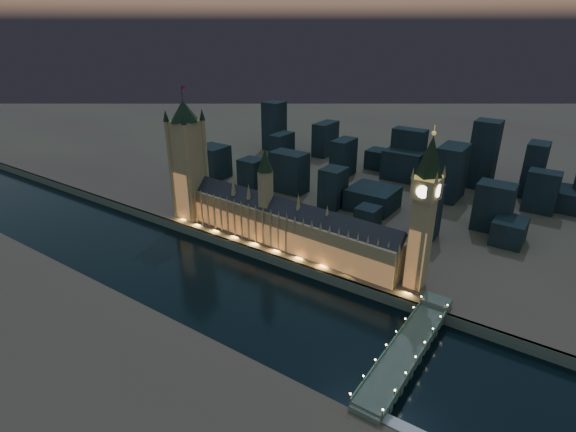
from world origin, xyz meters
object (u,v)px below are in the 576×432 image
Objects in this scene: victoria_tower at (188,155)px; elizabeth_tower at (425,202)px; palace_of_westminster at (285,224)px; westminster_bridge at (408,350)px.

victoria_tower is 1.06× the size of elizabeth_tower.
palace_of_westminster reaches higher than westminster_bridge.
elizabeth_tower reaches higher than westminster_bridge.
palace_of_westminster is 1.79× the size of westminster_bridge.
victoria_tower is (-107.15, 0.18, 41.21)m from palace_of_westminster.
westminster_bridge is (20.58, -65.38, -65.12)m from elizabeth_tower.
westminster_bridge is (131.43, -65.20, -20.38)m from palace_of_westminster.
palace_of_westminster is 119.54m from elizabeth_tower.
westminster_bridge is at bearing -15.32° from victoria_tower.
elizabeth_tower reaches higher than palace_of_westminster.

